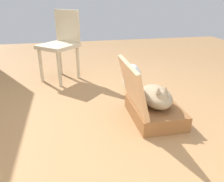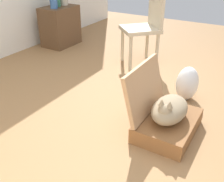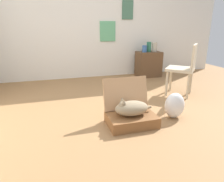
{
  "view_description": "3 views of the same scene",
  "coord_description": "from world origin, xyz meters",
  "px_view_note": "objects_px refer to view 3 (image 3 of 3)",
  "views": [
    {
      "loc": [
        -2.1,
        0.29,
        1.14
      ],
      "look_at": [
        -0.27,
        -0.09,
        0.34
      ],
      "focal_mm": 36.81,
      "sensor_mm": 36.0,
      "label": 1
    },
    {
      "loc": [
        -2.1,
        -1.06,
        1.42
      ],
      "look_at": [
        -0.33,
        -0.01,
        0.31
      ],
      "focal_mm": 42.44,
      "sensor_mm": 36.0,
      "label": 2
    },
    {
      "loc": [
        -1.18,
        -2.79,
        1.26
      ],
      "look_at": [
        -0.37,
        -0.07,
        0.34
      ],
      "focal_mm": 33.02,
      "sensor_mm": 36.0,
      "label": 3
    }
  ],
  "objects_px": {
    "suitcase_base": "(131,120)",
    "vase_short": "(155,47)",
    "chair": "(185,68)",
    "plastic_bag_white": "(175,105)",
    "side_table": "(148,64)",
    "vase_tall": "(145,49)",
    "vase_round": "(149,47)",
    "cat": "(131,108)"
  },
  "relations": [
    {
      "from": "suitcase_base",
      "to": "vase_short",
      "type": "distance_m",
      "value": 2.9
    },
    {
      "from": "suitcase_base",
      "to": "chair",
      "type": "xyz_separation_m",
      "value": [
        1.35,
        0.85,
        0.45
      ]
    },
    {
      "from": "suitcase_base",
      "to": "vase_short",
      "type": "xyz_separation_m",
      "value": [
        1.54,
        2.37,
        0.66
      ]
    },
    {
      "from": "suitcase_base",
      "to": "plastic_bag_white",
      "type": "height_order",
      "value": "plastic_bag_white"
    },
    {
      "from": "side_table",
      "to": "vase_short",
      "type": "height_order",
      "value": "vase_short"
    },
    {
      "from": "suitcase_base",
      "to": "vase_tall",
      "type": "relative_size",
      "value": 3.87
    },
    {
      "from": "plastic_bag_white",
      "to": "chair",
      "type": "height_order",
      "value": "chair"
    },
    {
      "from": "suitcase_base",
      "to": "side_table",
      "type": "relative_size",
      "value": 1.01
    },
    {
      "from": "vase_round",
      "to": "vase_short",
      "type": "bearing_deg",
      "value": -8.88
    },
    {
      "from": "cat",
      "to": "plastic_bag_white",
      "type": "relative_size",
      "value": 1.44
    },
    {
      "from": "suitcase_base",
      "to": "side_table",
      "type": "distance_m",
      "value": 2.76
    },
    {
      "from": "chair",
      "to": "suitcase_base",
      "type": "bearing_deg",
      "value": -14.21
    },
    {
      "from": "vase_short",
      "to": "vase_round",
      "type": "xyz_separation_m",
      "value": [
        -0.15,
        0.02,
        0.01
      ]
    },
    {
      "from": "cat",
      "to": "chair",
      "type": "xyz_separation_m",
      "value": [
        1.36,
        0.85,
        0.28
      ]
    },
    {
      "from": "chair",
      "to": "vase_short",
      "type": "bearing_deg",
      "value": -143.49
    },
    {
      "from": "vase_short",
      "to": "chair",
      "type": "relative_size",
      "value": 0.24
    },
    {
      "from": "vase_tall",
      "to": "plastic_bag_white",
      "type": "bearing_deg",
      "value": -104.46
    },
    {
      "from": "vase_short",
      "to": "vase_round",
      "type": "height_order",
      "value": "vase_round"
    },
    {
      "from": "vase_tall",
      "to": "vase_round",
      "type": "height_order",
      "value": "vase_round"
    },
    {
      "from": "plastic_bag_white",
      "to": "chair",
      "type": "bearing_deg",
      "value": 49.56
    },
    {
      "from": "side_table",
      "to": "vase_round",
      "type": "relative_size",
      "value": 2.64
    },
    {
      "from": "vase_tall",
      "to": "chair",
      "type": "height_order",
      "value": "chair"
    },
    {
      "from": "suitcase_base",
      "to": "plastic_bag_white",
      "type": "xyz_separation_m",
      "value": [
        0.66,
        0.04,
        0.11
      ]
    },
    {
      "from": "vase_round",
      "to": "cat",
      "type": "bearing_deg",
      "value": -120.39
    },
    {
      "from": "vase_tall",
      "to": "chair",
      "type": "distance_m",
      "value": 1.49
    },
    {
      "from": "plastic_bag_white",
      "to": "side_table",
      "type": "relative_size",
      "value": 0.58
    },
    {
      "from": "side_table",
      "to": "chair",
      "type": "height_order",
      "value": "chair"
    },
    {
      "from": "vase_tall",
      "to": "vase_round",
      "type": "bearing_deg",
      "value": 24.72
    },
    {
      "from": "chair",
      "to": "vase_tall",
      "type": "bearing_deg",
      "value": -132.46
    },
    {
      "from": "cat",
      "to": "vase_tall",
      "type": "distance_m",
      "value": 2.69
    },
    {
      "from": "plastic_bag_white",
      "to": "vase_tall",
      "type": "height_order",
      "value": "vase_tall"
    },
    {
      "from": "cat",
      "to": "plastic_bag_white",
      "type": "xyz_separation_m",
      "value": [
        0.67,
        0.04,
        -0.06
      ]
    },
    {
      "from": "plastic_bag_white",
      "to": "vase_round",
      "type": "bearing_deg",
      "value": 72.66
    },
    {
      "from": "suitcase_base",
      "to": "chair",
      "type": "bearing_deg",
      "value": 32.24
    },
    {
      "from": "vase_round",
      "to": "chair",
      "type": "distance_m",
      "value": 1.56
    },
    {
      "from": "cat",
      "to": "plastic_bag_white",
      "type": "height_order",
      "value": "cat"
    },
    {
      "from": "chair",
      "to": "side_table",
      "type": "bearing_deg",
      "value": -138.05
    },
    {
      "from": "cat",
      "to": "side_table",
      "type": "distance_m",
      "value": 2.76
    },
    {
      "from": "suitcase_base",
      "to": "cat",
      "type": "distance_m",
      "value": 0.17
    },
    {
      "from": "vase_short",
      "to": "vase_round",
      "type": "distance_m",
      "value": 0.15
    },
    {
      "from": "plastic_bag_white",
      "to": "vase_short",
      "type": "distance_m",
      "value": 2.55
    },
    {
      "from": "cat",
      "to": "vase_short",
      "type": "distance_m",
      "value": 2.88
    }
  ]
}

